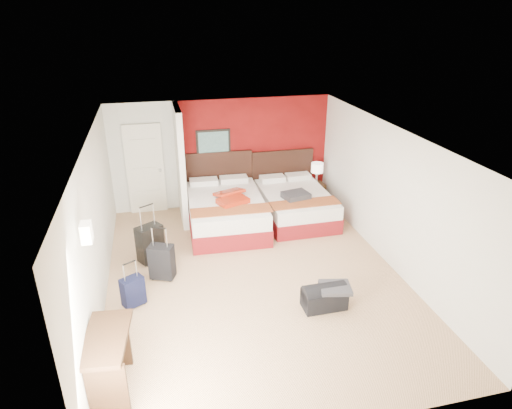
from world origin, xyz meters
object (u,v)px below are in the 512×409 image
object	(u,v)px
desk	(110,364)
suitcase_navy	(133,293)
red_suitcase_open	(231,197)
suitcase_black	(150,245)
bed_right	(295,205)
nightstand	(316,193)
table_lamp	(317,173)
duffel_bag	(324,298)
suitcase_charcoal	(162,263)
bed_left	(226,212)

from	to	relation	value
desk	suitcase_navy	bearing A→B (deg)	88.72
red_suitcase_open	suitcase_black	world-z (taller)	red_suitcase_open
bed_right	suitcase_black	size ratio (longest dim) A/B	2.96
nightstand	table_lamp	xyz separation A→B (m)	(0.00, 0.00, 0.50)
duffel_bag	suitcase_navy	bearing A→B (deg)	165.08
red_suitcase_open	suitcase_charcoal	xyz separation A→B (m)	(-1.51, -1.62, -0.42)
suitcase_navy	duffel_bag	bearing A→B (deg)	-43.79
suitcase_black	nightstand	bearing A→B (deg)	-6.79
suitcase_black	suitcase_charcoal	xyz separation A→B (m)	(0.18, -0.64, -0.04)
nightstand	table_lamp	distance (m)	0.50
red_suitcase_open	desk	world-z (taller)	desk
table_lamp	duffel_bag	distance (m)	4.16
suitcase_black	suitcase_navy	xyz separation A→B (m)	(-0.30, -1.33, -0.11)
suitcase_black	desk	size ratio (longest dim) A/B	0.69
nightstand	suitcase_navy	xyz separation A→B (m)	(-4.21, -3.18, -0.01)
red_suitcase_open	duffel_bag	bearing A→B (deg)	-94.56
bed_right	nightstand	xyz separation A→B (m)	(0.74, 0.69, -0.05)
bed_left	desk	bearing A→B (deg)	-115.01
red_suitcase_open	bed_right	bearing A→B (deg)	-14.53
red_suitcase_open	nightstand	distance (m)	2.42
desk	suitcase_black	bearing A→B (deg)	86.48
red_suitcase_open	suitcase_black	size ratio (longest dim) A/B	1.20
bed_right	suitcase_navy	xyz separation A→B (m)	(-3.47, -2.49, -0.07)
bed_left	suitcase_navy	bearing A→B (deg)	-125.83
desk	duffel_bag	bearing A→B (deg)	23.30
nightstand	duffel_bag	size ratio (longest dim) A/B	0.75
bed_left	suitcase_black	size ratio (longest dim) A/B	3.26
red_suitcase_open	duffel_bag	distance (m)	3.22
nightstand	duffel_bag	bearing A→B (deg)	-113.77
table_lamp	suitcase_black	size ratio (longest dim) A/B	0.73
duffel_bag	bed_left	bearing A→B (deg)	107.06
bed_right	nightstand	world-z (taller)	bed_right
suitcase_charcoal	bed_left	bearing A→B (deg)	72.78
suitcase_charcoal	duffel_bag	world-z (taller)	suitcase_charcoal
table_lamp	desk	distance (m)	6.59
suitcase_charcoal	duffel_bag	size ratio (longest dim) A/B	0.89
desk	bed_right	bearing A→B (deg)	54.79
suitcase_black	suitcase_navy	size ratio (longest dim) A/B	1.44
suitcase_navy	desk	distance (m)	1.71
bed_left	suitcase_black	world-z (taller)	suitcase_black
table_lamp	duffel_bag	xyz separation A→B (m)	(-1.30, -3.91, -0.58)
bed_right	red_suitcase_open	world-z (taller)	red_suitcase_open
suitcase_black	duffel_bag	size ratio (longest dim) A/B	1.02
suitcase_charcoal	desk	distance (m)	2.48
bed_left	suitcase_navy	xyz separation A→B (m)	(-1.89, -2.41, -0.10)
nightstand	bed_left	bearing A→B (deg)	-167.09
nightstand	suitcase_black	bearing A→B (deg)	-160.02
suitcase_charcoal	nightstand	bearing A→B (deg)	55.85
suitcase_black	suitcase_charcoal	size ratio (longest dim) A/B	1.13
red_suitcase_open	nightstand	world-z (taller)	red_suitcase_open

